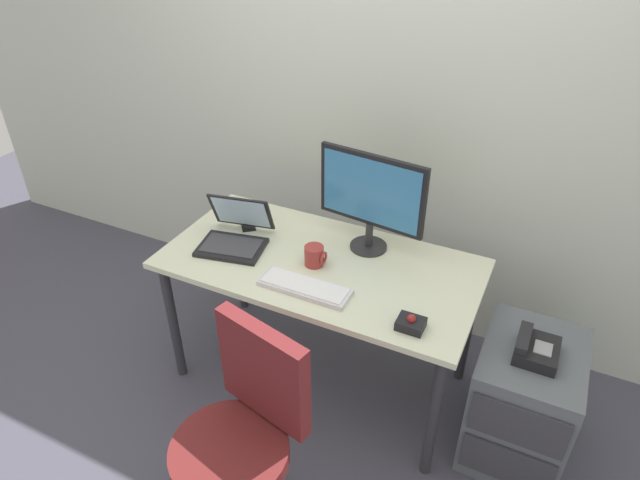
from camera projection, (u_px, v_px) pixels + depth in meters
name	position (u px, v px, depth m)	size (l,w,h in m)	color
ground_plane	(320.00, 374.00, 2.99)	(8.00, 8.00, 0.00)	#464552
back_wall	(382.00, 81.00, 2.77)	(6.00, 0.10, 2.80)	beige
desk	(320.00, 275.00, 2.62)	(1.48, 0.75, 0.75)	beige
file_cabinet	(521.00, 401.00, 2.46)	(0.42, 0.53, 0.60)	#575C63
desk_phone	(535.00, 349.00, 2.26)	(0.17, 0.20, 0.09)	black
office_chair	(243.00, 451.00, 2.08)	(0.52, 0.53, 0.96)	black
monitor_main	(371.00, 196.00, 2.52)	(0.53, 0.18, 0.49)	#262628
keyboard	(305.00, 287.00, 2.39)	(0.41, 0.14, 0.03)	silver
laptop	(235.00, 234.00, 2.68)	(0.37, 0.37, 0.22)	black
trackball_mouse	(411.00, 323.00, 2.18)	(0.11, 0.09, 0.07)	black
coffee_mug	(315.00, 256.00, 2.53)	(0.10, 0.09, 0.10)	#9A312D
cell_phone	(248.00, 224.00, 2.85)	(0.07, 0.14, 0.01)	black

